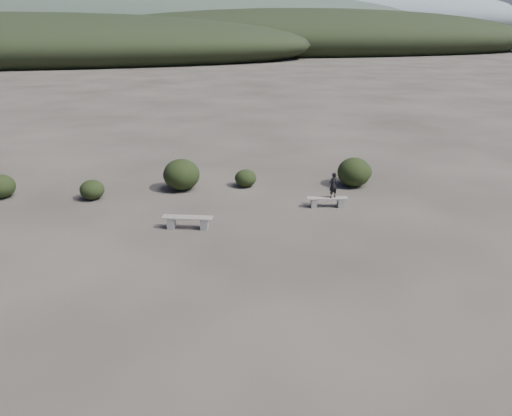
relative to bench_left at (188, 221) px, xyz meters
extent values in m
plane|color=#312B26|center=(1.71, -4.86, -0.27)|extent=(1200.00, 1200.00, 0.00)
cube|color=slate|center=(-0.57, 0.17, -0.07)|extent=(0.33, 0.40, 0.39)
cube|color=slate|center=(0.57, -0.17, -0.07)|extent=(0.33, 0.40, 0.39)
cube|color=gray|center=(0.00, 0.00, 0.15)|extent=(1.80, 0.86, 0.05)
cube|color=slate|center=(5.02, 1.16, -0.09)|extent=(0.27, 0.34, 0.35)
cube|color=slate|center=(6.06, 0.98, -0.09)|extent=(0.27, 0.34, 0.35)
cube|color=gray|center=(5.54, 1.07, 0.11)|extent=(1.62, 0.60, 0.04)
imported|color=black|center=(5.73, 1.04, 0.63)|extent=(0.42, 0.34, 1.01)
ellipsoid|color=black|center=(-3.58, 3.96, 0.14)|extent=(0.99, 0.99, 0.81)
ellipsoid|color=black|center=(0.11, 4.48, 0.40)|extent=(1.57, 1.57, 1.35)
ellipsoid|color=black|center=(2.89, 4.33, 0.11)|extent=(0.95, 0.95, 0.76)
ellipsoid|color=black|center=(7.59, 3.42, 0.37)|extent=(1.46, 1.46, 1.28)
ellipsoid|color=black|center=(8.05, 3.92, 0.21)|extent=(1.16, 1.16, 0.96)
ellipsoid|color=black|center=(-7.27, 4.93, 0.22)|extent=(1.16, 1.16, 0.98)
ellipsoid|color=black|center=(-23.29, 85.14, 2.43)|extent=(110.00, 40.00, 12.00)
ellipsoid|color=black|center=(36.71, 105.14, 2.88)|extent=(120.00, 44.00, 14.00)
ellipsoid|color=#303A30|center=(1.71, 155.14, 5.13)|extent=(190.00, 64.00, 24.00)
ellipsoid|color=slate|center=(71.71, 295.14, 9.63)|extent=(340.00, 110.00, 44.00)
ellipsoid|color=#979EAA|center=(-28.29, 395.14, 12.33)|extent=(460.00, 140.00, 56.00)
camera|label=1|loc=(-0.99, -16.38, 6.54)|focal=35.00mm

